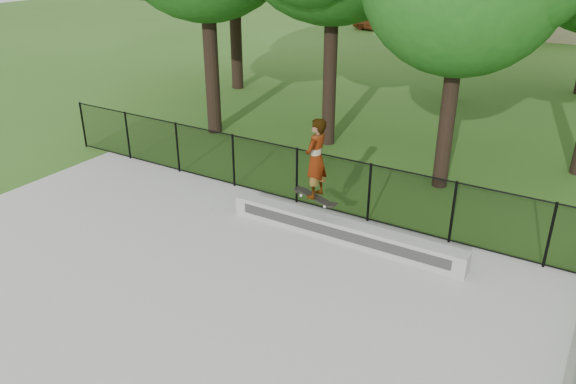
% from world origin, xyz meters
% --- Properties ---
extents(ground, '(100.00, 100.00, 0.00)m').
position_xyz_m(ground, '(0.00, 0.00, 0.00)').
color(ground, '#305818').
rests_on(ground, ground).
extents(concrete_slab, '(14.00, 12.00, 0.06)m').
position_xyz_m(concrete_slab, '(0.00, 0.00, 0.03)').
color(concrete_slab, '#ACACA7').
rests_on(concrete_slab, ground).
extents(grind_ledge, '(5.66, 0.40, 0.48)m').
position_xyz_m(grind_ledge, '(1.91, 4.70, 0.30)').
color(grind_ledge, '#9D9C98').
rests_on(grind_ledge, concrete_slab).
extents(car_a, '(3.20, 1.73, 1.04)m').
position_xyz_m(car_a, '(-9.96, 33.81, 0.52)').
color(car_a, brown).
rests_on(car_a, ground).
extents(car_b, '(3.33, 2.01, 1.13)m').
position_xyz_m(car_b, '(-2.87, 32.59, 0.57)').
color(car_b, black).
rests_on(car_b, ground).
extents(car_c, '(3.54, 2.61, 1.02)m').
position_xyz_m(car_c, '(-2.28, 34.16, 0.51)').
color(car_c, '#989BAD').
rests_on(car_c, ground).
extents(skater_airborne, '(0.82, 0.67, 1.99)m').
position_xyz_m(skater_airborne, '(1.29, 4.51, 1.97)').
color(skater_airborne, black).
rests_on(skater_airborne, ground).
extents(chainlink_fence, '(16.06, 0.06, 1.50)m').
position_xyz_m(chainlink_fence, '(0.00, 5.90, 0.81)').
color(chainlink_fence, black).
rests_on(chainlink_fence, concrete_slab).
extents(distant_building, '(12.40, 6.40, 4.30)m').
position_xyz_m(distant_building, '(-2.00, 38.00, 2.16)').
color(distant_building, '#BCB384').
rests_on(distant_building, ground).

